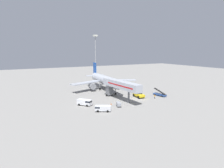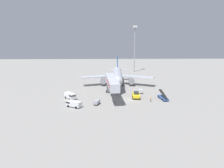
{
  "view_description": "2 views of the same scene",
  "coord_description": "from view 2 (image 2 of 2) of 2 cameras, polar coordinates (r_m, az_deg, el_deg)",
  "views": [
    {
      "loc": [
        -42.67,
        -58.48,
        18.59
      ],
      "look_at": [
        -2.97,
        15.38,
        3.78
      ],
      "focal_mm": 30.9,
      "sensor_mm": 36.0,
      "label": 1
    },
    {
      "loc": [
        -8.18,
        -66.0,
        20.1
      ],
      "look_at": [
        -6.08,
        13.12,
        2.68
      ],
      "focal_mm": 32.34,
      "sensor_mm": 36.0,
      "label": 2
    }
  ],
  "objects": [
    {
      "name": "service_van_outer_left",
      "position": [
        62.78,
        -10.81,
        -5.47
      ],
      "size": [
        5.12,
        4.04,
        1.82
      ],
      "color": "silver",
      "rests_on": "ground"
    },
    {
      "name": "ground_crew_worker_foreground",
      "position": [
        68.19,
        10.93,
        -4.21
      ],
      "size": [
        0.37,
        0.37,
        1.61
      ],
      "color": "#1E2333",
      "rests_on": "ground"
    },
    {
      "name": "airplane_at_gate",
      "position": [
        89.09,
        1.51,
        2.44
      ],
      "size": [
        33.09,
        34.68,
        12.09
      ],
      "color": "#B7BCC6",
      "rests_on": "ground"
    },
    {
      "name": "baggage_cart_near_center",
      "position": [
        77.82,
        8.09,
        -2.05
      ],
      "size": [
        1.72,
        2.38,
        1.51
      ],
      "color": "#38383D",
      "rests_on": "ground"
    },
    {
      "name": "pushback_tug",
      "position": [
        71.62,
        6.82,
        -3.06
      ],
      "size": [
        3.25,
        5.83,
        2.35
      ],
      "color": "yellow",
      "rests_on": "ground"
    },
    {
      "name": "jet_bridge",
      "position": [
        70.65,
        -0.09,
        0.51
      ],
      "size": [
        4.62,
        20.82,
        7.32
      ],
      "color": "#B2B7C1",
      "rests_on": "ground"
    },
    {
      "name": "safety_cone_alpha",
      "position": [
        67.48,
        -5.12,
        -4.67
      ],
      "size": [
        0.43,
        0.43,
        0.66
      ],
      "color": "black",
      "rests_on": "ground"
    },
    {
      "name": "belt_loader_truck",
      "position": [
        71.57,
        14.23,
        -3.67
      ],
      "size": [
        2.57,
        6.0,
        2.91
      ],
      "color": "#2D4C8E",
      "rests_on": "ground"
    },
    {
      "name": "baggage_cart_mid_center",
      "position": [
        82.19,
        1.41,
        -1.14
      ],
      "size": [
        1.31,
        2.15,
        1.52
      ],
      "color": "#38383D",
      "rests_on": "ground"
    },
    {
      "name": "ground_plane",
      "position": [
        69.47,
        5.32,
        -4.46
      ],
      "size": [
        300.0,
        300.0,
        0.0
      ],
      "primitive_type": "plane",
      "color": "gray"
    },
    {
      "name": "service_van_outer_right",
      "position": [
        71.32,
        -11.71,
        -3.23
      ],
      "size": [
        4.63,
        5.16,
        2.07
      ],
      "color": "white",
      "rests_on": "ground"
    },
    {
      "name": "baggage_cart_near_right",
      "position": [
        64.14,
        -4.32,
        -5.14
      ],
      "size": [
        2.13,
        3.04,
        1.42
      ],
      "color": "#38383D",
      "rests_on": "ground"
    },
    {
      "name": "apron_light_mast",
      "position": [
        128.95,
        6.45,
        12.04
      ],
      "size": [
        2.4,
        2.4,
        28.48
      ],
      "color": "#93969B",
      "rests_on": "ground"
    }
  ]
}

